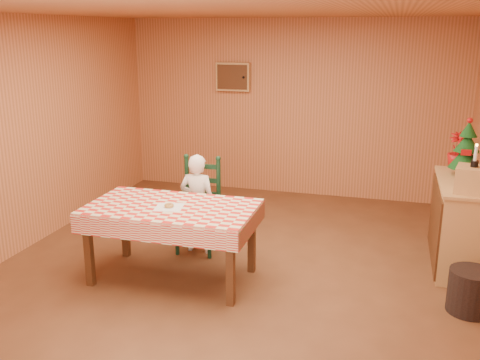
{
  "coord_description": "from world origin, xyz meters",
  "views": [
    {
      "loc": [
        1.45,
        -4.84,
        2.42
      ],
      "look_at": [
        0.0,
        0.2,
        0.95
      ],
      "focal_mm": 40.0,
      "sensor_mm": 36.0,
      "label": 1
    }
  ],
  "objects_px": {
    "christmas_tree": "(467,149)",
    "storage_bin": "(471,291)",
    "shelf_unit": "(460,224)",
    "crate": "(473,180)",
    "dining_table": "(171,214)",
    "seated_child": "(198,203)",
    "ladder_chair": "(200,207)"
  },
  "relations": [
    {
      "from": "dining_table",
      "to": "seated_child",
      "type": "bearing_deg",
      "value": 90.0
    },
    {
      "from": "shelf_unit",
      "to": "storage_bin",
      "type": "xyz_separation_m",
      "value": [
        0.01,
        -1.03,
        -0.27
      ]
    },
    {
      "from": "dining_table",
      "to": "storage_bin",
      "type": "distance_m",
      "value": 2.84
    },
    {
      "from": "seated_child",
      "to": "storage_bin",
      "type": "bearing_deg",
      "value": 167.43
    },
    {
      "from": "christmas_tree",
      "to": "storage_bin",
      "type": "height_order",
      "value": "christmas_tree"
    },
    {
      "from": "shelf_unit",
      "to": "christmas_tree",
      "type": "xyz_separation_m",
      "value": [
        0.01,
        0.25,
        0.74
      ]
    },
    {
      "from": "seated_child",
      "to": "crate",
      "type": "height_order",
      "value": "crate"
    },
    {
      "from": "shelf_unit",
      "to": "storage_bin",
      "type": "height_order",
      "value": "shelf_unit"
    },
    {
      "from": "ladder_chair",
      "to": "christmas_tree",
      "type": "distance_m",
      "value": 2.94
    },
    {
      "from": "crate",
      "to": "christmas_tree",
      "type": "bearing_deg",
      "value": 90.0
    },
    {
      "from": "ladder_chair",
      "to": "shelf_unit",
      "type": "bearing_deg",
      "value": 7.07
    },
    {
      "from": "crate",
      "to": "shelf_unit",
      "type": "bearing_deg",
      "value": 91.23
    },
    {
      "from": "christmas_tree",
      "to": "ladder_chair",
      "type": "bearing_deg",
      "value": -167.97
    },
    {
      "from": "ladder_chair",
      "to": "crate",
      "type": "xyz_separation_m",
      "value": [
        2.79,
        -0.05,
        0.55
      ]
    },
    {
      "from": "dining_table",
      "to": "christmas_tree",
      "type": "height_order",
      "value": "christmas_tree"
    },
    {
      "from": "shelf_unit",
      "to": "crate",
      "type": "height_order",
      "value": "crate"
    },
    {
      "from": "christmas_tree",
      "to": "storage_bin",
      "type": "xyz_separation_m",
      "value": [
        0.0,
        -1.28,
        -1.01
      ]
    },
    {
      "from": "crate",
      "to": "christmas_tree",
      "type": "distance_m",
      "value": 0.67
    },
    {
      "from": "dining_table",
      "to": "christmas_tree",
      "type": "bearing_deg",
      "value": 26.33
    },
    {
      "from": "dining_table",
      "to": "seated_child",
      "type": "xyz_separation_m",
      "value": [
        0.0,
        0.73,
        -0.13
      ]
    },
    {
      "from": "ladder_chair",
      "to": "storage_bin",
      "type": "bearing_deg",
      "value": -13.67
    },
    {
      "from": "ladder_chair",
      "to": "crate",
      "type": "distance_m",
      "value": 2.85
    },
    {
      "from": "dining_table",
      "to": "christmas_tree",
      "type": "distance_m",
      "value": 3.16
    },
    {
      "from": "ladder_chair",
      "to": "christmas_tree",
      "type": "height_order",
      "value": "christmas_tree"
    },
    {
      "from": "seated_child",
      "to": "dining_table",
      "type": "bearing_deg",
      "value": 90.0
    },
    {
      "from": "ladder_chair",
      "to": "seated_child",
      "type": "height_order",
      "value": "seated_child"
    },
    {
      "from": "crate",
      "to": "storage_bin",
      "type": "relative_size",
      "value": 0.76
    },
    {
      "from": "dining_table",
      "to": "christmas_tree",
      "type": "relative_size",
      "value": 2.67
    },
    {
      "from": "seated_child",
      "to": "shelf_unit",
      "type": "distance_m",
      "value": 2.81
    },
    {
      "from": "shelf_unit",
      "to": "dining_table",
      "type": "bearing_deg",
      "value": -157.87
    },
    {
      "from": "seated_child",
      "to": "storage_bin",
      "type": "xyz_separation_m",
      "value": [
        2.8,
        -0.62,
        -0.37
      ]
    },
    {
      "from": "dining_table",
      "to": "seated_child",
      "type": "distance_m",
      "value": 0.74
    }
  ]
}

